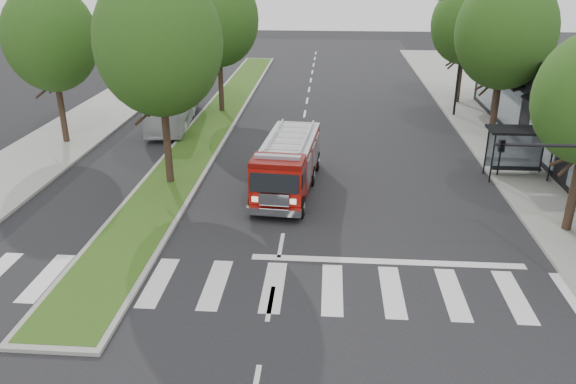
# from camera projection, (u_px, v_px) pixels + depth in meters

# --- Properties ---
(ground) EXTENTS (140.00, 140.00, 0.00)m
(ground) POSITION_uv_depth(u_px,v_px,m) (281.00, 245.00, 21.86)
(ground) COLOR black
(ground) RESTS_ON ground
(sidewalk_right) EXTENTS (5.00, 80.00, 0.15)m
(sidewalk_right) POSITION_uv_depth(u_px,v_px,m) (528.00, 164.00, 30.18)
(sidewalk_right) COLOR gray
(sidewalk_right) RESTS_ON ground
(sidewalk_left) EXTENTS (5.00, 80.00, 0.15)m
(sidewalk_left) POSITION_uv_depth(u_px,v_px,m) (43.00, 153.00, 32.02)
(sidewalk_left) COLOR gray
(sidewalk_left) RESTS_ON ground
(median) EXTENTS (3.00, 50.00, 0.15)m
(median) POSITION_uv_depth(u_px,v_px,m) (217.00, 119.00, 38.80)
(median) COLOR gray
(median) RESTS_ON ground
(bus_shelter) EXTENTS (3.20, 1.60, 2.61)m
(bus_shelter) POSITION_uv_depth(u_px,v_px,m) (520.00, 139.00, 27.80)
(bus_shelter) COLOR black
(bus_shelter) RESTS_ON ground
(tree_right_mid) EXTENTS (5.60, 5.60, 9.72)m
(tree_right_mid) POSITION_uv_depth(u_px,v_px,m) (506.00, 32.00, 31.45)
(tree_right_mid) COLOR black
(tree_right_mid) RESTS_ON ground
(tree_right_far) EXTENTS (5.00, 5.00, 8.73)m
(tree_right_far) POSITION_uv_depth(u_px,v_px,m) (466.00, 25.00, 40.90)
(tree_right_far) COLOR black
(tree_right_far) RESTS_ON ground
(tree_median_near) EXTENTS (5.80, 5.80, 10.16)m
(tree_median_near) POSITION_uv_depth(u_px,v_px,m) (159.00, 43.00, 25.16)
(tree_median_near) COLOR black
(tree_median_near) RESTS_ON ground
(tree_median_far) EXTENTS (5.60, 5.60, 9.72)m
(tree_median_far) POSITION_uv_depth(u_px,v_px,m) (218.00, 19.00, 38.16)
(tree_median_far) COLOR black
(tree_median_far) RESTS_ON ground
(tree_left_mid) EXTENTS (5.20, 5.20, 9.16)m
(tree_left_mid) POSITION_uv_depth(u_px,v_px,m) (50.00, 39.00, 31.47)
(tree_left_mid) COLOR black
(tree_left_mid) RESTS_ON ground
(streetlight_right_far) EXTENTS (2.11, 0.20, 8.00)m
(streetlight_right_far) POSITION_uv_depth(u_px,v_px,m) (459.00, 52.00, 37.83)
(streetlight_right_far) COLOR black
(streetlight_right_far) RESTS_ON ground
(fire_engine) EXTENTS (2.96, 7.90, 2.68)m
(fire_engine) POSITION_uv_depth(u_px,v_px,m) (288.00, 165.00, 26.60)
(fire_engine) COLOR #600805
(fire_engine) RESTS_ON ground
(city_bus) EXTENTS (3.21, 9.66, 2.64)m
(city_bus) POSITION_uv_depth(u_px,v_px,m) (173.00, 104.00, 37.45)
(city_bus) COLOR silver
(city_bus) RESTS_ON ground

